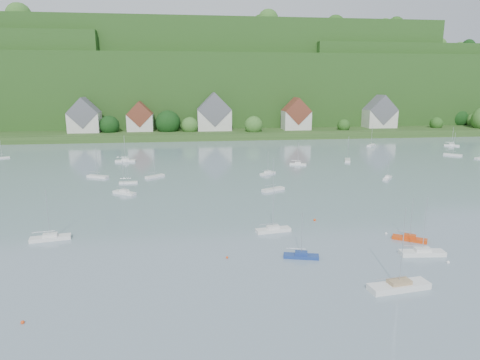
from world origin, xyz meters
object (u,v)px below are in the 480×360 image
object	(u,v)px
near_sailboat_2	(399,285)
near_sailboat_5	(410,238)
near_sailboat_3	(273,229)
near_sailboat_4	(422,252)
near_sailboat_1	(301,255)
near_sailboat_6	(50,237)

from	to	relation	value
near_sailboat_2	near_sailboat_5	xyz separation A→B (m)	(10.04, 15.60, -0.10)
near_sailboat_3	near_sailboat_4	xyz separation A→B (m)	(20.09, -12.86, 0.02)
near_sailboat_1	near_sailboat_3	bearing A→B (deg)	113.46
near_sailboat_1	near_sailboat_3	size ratio (longest dim) A/B	0.85
near_sailboat_2	near_sailboat_5	distance (m)	18.56
near_sailboat_2	near_sailboat_4	world-z (taller)	near_sailboat_2
near_sailboat_4	near_sailboat_5	distance (m)	6.03
near_sailboat_4	near_sailboat_1	bearing A→B (deg)	-178.97
near_sailboat_1	near_sailboat_3	world-z (taller)	near_sailboat_3
near_sailboat_2	near_sailboat_4	xyz separation A→B (m)	(8.79, 9.70, -0.05)
near_sailboat_4	near_sailboat_5	world-z (taller)	near_sailboat_4
near_sailboat_1	near_sailboat_5	world-z (taller)	near_sailboat_5
near_sailboat_5	near_sailboat_4	bearing A→B (deg)	-67.55
near_sailboat_4	near_sailboat_5	bearing A→B (deg)	83.13
near_sailboat_1	near_sailboat_2	xyz separation A→B (m)	(9.51, -11.03, 0.11)
near_sailboat_2	near_sailboat_5	size ratio (longest dim) A/B	1.47
near_sailboat_6	near_sailboat_5	bearing A→B (deg)	-17.92
near_sailboat_2	near_sailboat_5	world-z (taller)	near_sailboat_2
near_sailboat_4	near_sailboat_6	distance (m)	58.89
near_sailboat_2	near_sailboat_6	world-z (taller)	near_sailboat_2
near_sailboat_3	near_sailboat_2	bearing A→B (deg)	-71.91
near_sailboat_2	near_sailboat_5	bearing A→B (deg)	49.87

